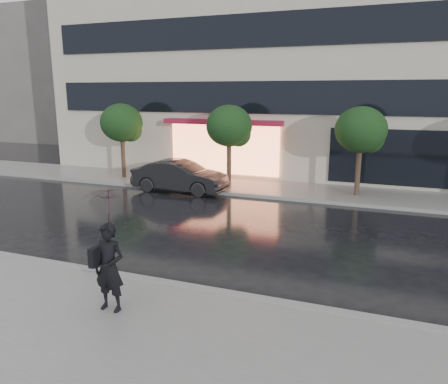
% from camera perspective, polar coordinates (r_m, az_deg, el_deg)
% --- Properties ---
extents(ground, '(120.00, 120.00, 0.00)m').
position_cam_1_polar(ground, '(11.43, -2.67, -10.68)').
color(ground, black).
rests_on(ground, ground).
extents(sidewalk_near, '(60.00, 4.50, 0.12)m').
position_cam_1_polar(sidewalk_near, '(8.85, -11.53, -18.04)').
color(sidewalk_near, slate).
rests_on(sidewalk_near, ground).
extents(sidewalk_far, '(60.00, 3.50, 0.12)m').
position_cam_1_polar(sidewalk_far, '(20.77, 8.68, 0.26)').
color(sidewalk_far, slate).
rests_on(sidewalk_far, ground).
extents(curb_near, '(60.00, 0.25, 0.14)m').
position_cam_1_polar(curb_near, '(10.58, -4.88, -12.34)').
color(curb_near, gray).
rests_on(curb_near, ground).
extents(curb_far, '(60.00, 0.25, 0.14)m').
position_cam_1_polar(curb_far, '(19.11, 7.55, -0.79)').
color(curb_far, gray).
rests_on(curb_far, ground).
extents(office_building, '(30.00, 12.76, 18.00)m').
position_cam_1_polar(office_building, '(28.22, 12.97, 21.69)').
color(office_building, '#B8AF9C').
rests_on(office_building, ground).
extents(bg_building_left, '(14.00, 10.00, 12.00)m').
position_cam_1_polar(bg_building_left, '(48.02, -21.91, 13.78)').
color(bg_building_left, '#59544F').
rests_on(bg_building_left, ground).
extents(tree_far_west, '(2.20, 2.20, 3.99)m').
position_cam_1_polar(tree_far_west, '(23.68, -13.08, 8.63)').
color(tree_far_west, '#33261C').
rests_on(tree_far_west, ground).
extents(tree_mid_west, '(2.20, 2.20, 3.99)m').
position_cam_1_polar(tree_mid_west, '(20.94, 0.86, 8.43)').
color(tree_mid_west, '#33261C').
rests_on(tree_mid_west, ground).
extents(tree_mid_east, '(2.20, 2.20, 3.99)m').
position_cam_1_polar(tree_mid_east, '(19.72, 17.61, 7.55)').
color(tree_mid_east, '#33261C').
rests_on(tree_mid_east, ground).
extents(parked_car, '(4.53, 1.69, 1.48)m').
position_cam_1_polar(parked_car, '(20.40, -5.78, 2.05)').
color(parked_car, black).
rests_on(parked_car, ground).
extents(pedestrian_with_umbrella, '(1.02, 1.04, 2.62)m').
position_cam_1_polar(pedestrian_with_umbrella, '(9.12, -14.84, -5.14)').
color(pedestrian_with_umbrella, black).
rests_on(pedestrian_with_umbrella, sidewalk_near).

